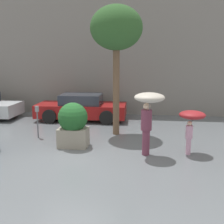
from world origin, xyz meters
TOP-DOWN VIEW (x-y plane):
  - ground_plane at (0.00, 0.00)m, footprint 40.00×40.00m
  - building_facade at (0.00, 6.50)m, footprint 18.00×0.30m
  - planter_box at (-0.30, 0.81)m, footprint 0.97×0.97m
  - person_adult at (2.14, 0.24)m, footprint 0.89×0.89m
  - person_child at (3.45, 0.56)m, footprint 0.79×0.79m
  - parked_car_near at (-0.95, 4.82)m, footprint 4.20×1.99m
  - street_tree at (0.94, 2.53)m, footprint 1.91×1.91m
  - parking_meter at (-1.87, 1.70)m, footprint 0.14×0.14m

SIDE VIEW (x-z plane):
  - ground_plane at x=0.00m, z-range 0.00..0.00m
  - parked_car_near at x=-0.95m, z-range -0.04..1.19m
  - planter_box at x=-0.30m, z-range 0.05..1.53m
  - parking_meter at x=-1.87m, z-range 0.26..1.44m
  - person_child at x=3.45m, z-range 0.44..1.79m
  - person_adult at x=2.14m, z-range 0.52..2.45m
  - building_facade at x=0.00m, z-range 0.00..6.00m
  - street_tree at x=0.94m, z-range 1.50..6.29m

